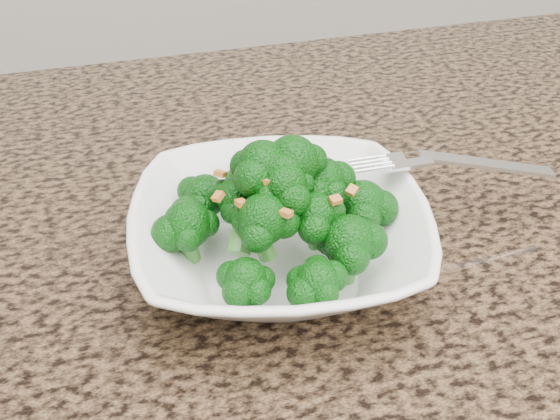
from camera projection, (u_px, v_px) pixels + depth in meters
name	position (u px, v px, depth m)	size (l,w,h in m)	color
granite_counter	(492.00, 336.00, 0.48)	(1.64, 1.04, 0.03)	brown
bowl	(280.00, 237.00, 0.51)	(0.21, 0.21, 0.05)	white
broccoli_pile	(280.00, 168.00, 0.47)	(0.19, 0.19, 0.06)	#084D09
garlic_topping	(280.00, 121.00, 0.45)	(0.11, 0.11, 0.01)	orange
fork	(423.00, 162.00, 0.53)	(0.19, 0.03, 0.01)	silver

